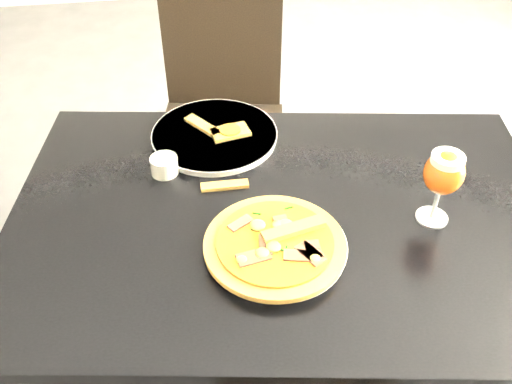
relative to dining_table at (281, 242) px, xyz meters
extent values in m
plane|color=#4D4D50|center=(0.19, 0.09, -0.66)|extent=(6.00, 6.00, 0.00)
cube|color=black|center=(0.00, 0.00, 0.08)|extent=(1.31, 0.98, 0.03)
cylinder|color=black|center=(-0.48, 0.42, -0.30)|extent=(0.05, 0.05, 0.72)
cylinder|color=black|center=(0.59, 0.25, -0.30)|extent=(0.05, 0.05, 0.72)
cube|color=black|center=(-0.08, 0.70, -0.21)|extent=(0.49, 0.49, 0.04)
cylinder|color=black|center=(-0.28, 0.56, -0.44)|extent=(0.04, 0.04, 0.43)
cylinder|color=black|center=(0.06, 0.50, -0.44)|extent=(0.04, 0.04, 0.43)
cylinder|color=black|center=(-0.22, 0.89, -0.44)|extent=(0.04, 0.04, 0.43)
cylinder|color=black|center=(0.12, 0.83, -0.44)|extent=(0.04, 0.04, 0.43)
cube|color=black|center=(-0.04, 0.88, 0.04)|extent=(0.40, 0.10, 0.42)
cylinder|color=silver|center=(-0.03, -0.10, 0.10)|extent=(0.32, 0.32, 0.02)
cylinder|color=#915A23|center=(-0.04, -0.11, 0.11)|extent=(0.29, 0.29, 0.01)
cylinder|color=#B5470F|center=(-0.04, -0.11, 0.12)|extent=(0.24, 0.24, 0.01)
cube|color=#533524|center=(0.00, -0.11, 0.13)|extent=(0.06, 0.03, 0.00)
cube|color=#533524|center=(0.00, -0.07, 0.13)|extent=(0.06, 0.06, 0.00)
cube|color=#533524|center=(-0.05, -0.04, 0.13)|extent=(0.04, 0.06, 0.00)
cube|color=#533524|center=(-0.06, -0.10, 0.13)|extent=(0.06, 0.05, 0.00)
cube|color=#533524|center=(-0.08, -0.13, 0.13)|extent=(0.06, 0.05, 0.00)
cube|color=#533524|center=(-0.05, -0.18, 0.13)|extent=(0.04, 0.06, 0.00)
cube|color=#533524|center=(-0.02, -0.14, 0.13)|extent=(0.06, 0.06, 0.00)
ellipsoid|color=#E4CB4A|center=(-0.02, -0.10, 0.13)|extent=(0.03, 0.03, 0.01)
ellipsoid|color=#E4CB4A|center=(-0.02, -0.04, 0.13)|extent=(0.03, 0.03, 0.01)
ellipsoid|color=#E4CB4A|center=(-0.05, -0.09, 0.13)|extent=(0.03, 0.03, 0.01)
ellipsoid|color=#E4CB4A|center=(-0.11, -0.09, 0.13)|extent=(0.03, 0.03, 0.01)
ellipsoid|color=#E4CB4A|center=(-0.05, -0.12, 0.13)|extent=(0.03, 0.03, 0.01)
ellipsoid|color=#E4CB4A|center=(-0.06, -0.18, 0.13)|extent=(0.03, 0.03, 0.01)
ellipsoid|color=#E4CB4A|center=(-0.03, -0.13, 0.13)|extent=(0.03, 0.03, 0.01)
ellipsoid|color=#E4CB4A|center=(0.03, -0.13, 0.13)|extent=(0.03, 0.03, 0.01)
cube|color=#0B3F0B|center=(-0.03, -0.10, 0.12)|extent=(0.01, 0.02, 0.00)
cube|color=#0B3F0B|center=(-0.05, -0.07, 0.12)|extent=(0.01, 0.02, 0.00)
cube|color=#0B3F0B|center=(-0.10, -0.07, 0.12)|extent=(0.02, 0.01, 0.00)
cube|color=#0B3F0B|center=(-0.07, -0.12, 0.12)|extent=(0.02, 0.01, 0.00)
cube|color=#0B3F0B|center=(-0.08, -0.16, 0.12)|extent=(0.01, 0.02, 0.00)
cube|color=#0B3F0B|center=(-0.04, -0.13, 0.12)|extent=(0.00, 0.02, 0.00)
cube|color=#0B3F0B|center=(-0.01, -0.15, 0.12)|extent=(0.01, 0.02, 0.00)
cube|color=#0B3F0B|center=(0.04, -0.13, 0.12)|extent=(0.02, 0.01, 0.00)
cube|color=#0B3F0B|center=(-0.01, -0.10, 0.12)|extent=(0.02, 0.01, 0.00)
cube|color=#915A23|center=(0.01, -0.09, 0.13)|extent=(0.14, 0.06, 0.01)
cylinder|color=silver|center=(-0.12, 0.30, 0.10)|extent=(0.44, 0.44, 0.02)
cube|color=#915A23|center=(-0.15, 0.33, 0.11)|extent=(0.09, 0.11, 0.01)
cube|color=#915A23|center=(-0.08, 0.29, 0.11)|extent=(0.11, 0.08, 0.01)
cylinder|color=#B5470F|center=(-0.08, 0.29, 0.12)|extent=(0.05, 0.05, 0.00)
cube|color=#915A23|center=(-0.12, 0.11, 0.09)|extent=(0.11, 0.03, 0.01)
cylinder|color=beige|center=(-0.25, 0.18, 0.11)|extent=(0.06, 0.06, 0.04)
cylinder|color=gold|center=(-0.25, 0.18, 0.13)|extent=(0.06, 0.06, 0.01)
cylinder|color=#B6BCC0|center=(0.32, -0.06, 0.09)|extent=(0.07, 0.07, 0.00)
cylinder|color=#B6BCC0|center=(0.32, -0.06, 0.13)|extent=(0.01, 0.01, 0.07)
ellipsoid|color=#A94310|center=(0.32, -0.06, 0.22)|extent=(0.08, 0.08, 0.10)
cylinder|color=silver|center=(0.32, -0.06, 0.25)|extent=(0.07, 0.07, 0.02)
camera|label=1|loc=(-0.19, -0.89, 0.95)|focal=40.00mm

